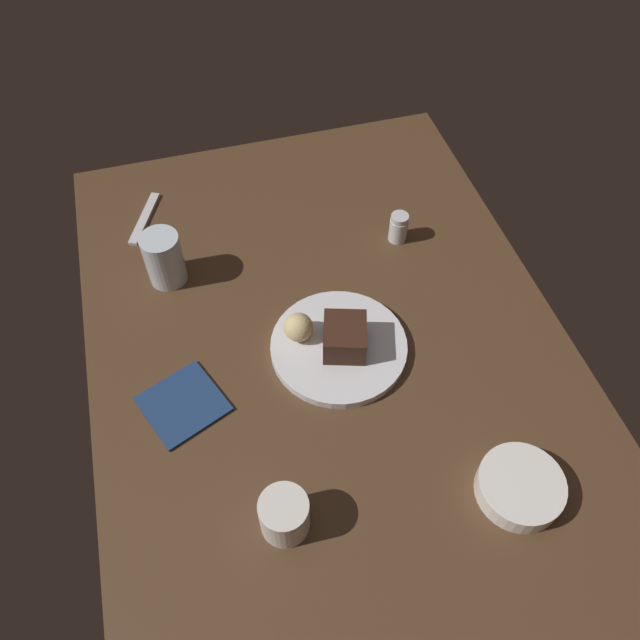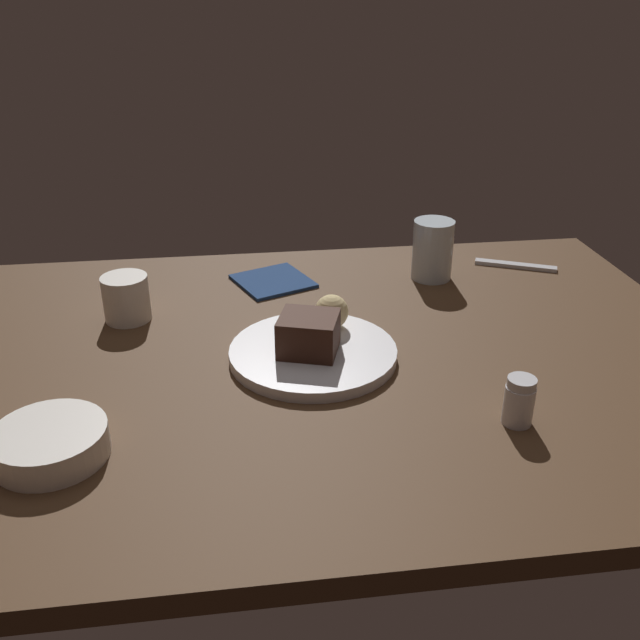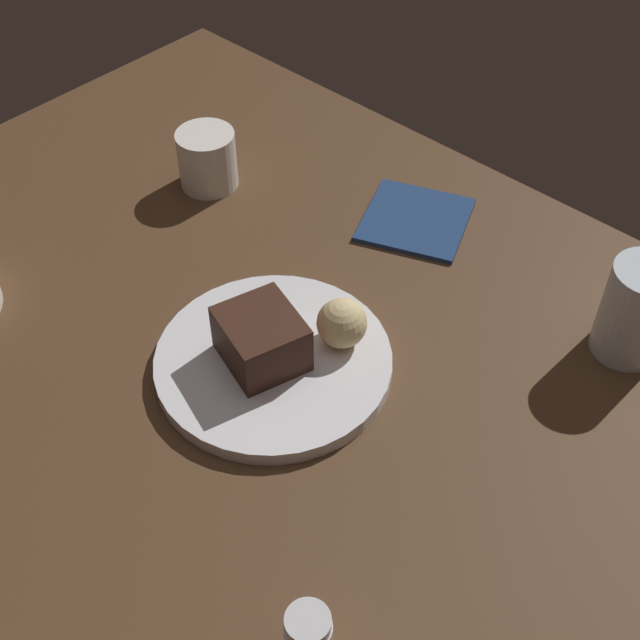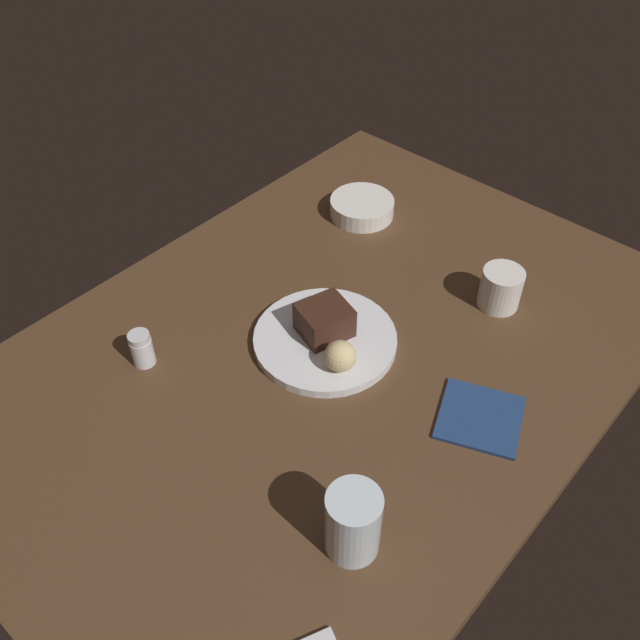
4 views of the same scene
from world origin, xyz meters
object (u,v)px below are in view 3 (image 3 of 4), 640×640
Objects in this scene: bread_roll at (342,323)px; water_glass at (637,311)px; coffee_cup at (207,159)px; dessert_plate at (273,362)px; folded_napkin at (416,220)px; chocolate_cake_slice at (261,339)px; salt_shaker at (308,638)px.

bread_roll is 0.48× the size of water_glass.
water_glass reaches higher than coffee_cup.
dessert_plate is 28.37cm from folded_napkin.
folded_napkin is at bearing -82.37° from dessert_plate.
chocolate_cake_slice is at bearing 147.46° from coffee_cup.
water_glass reaches higher than chocolate_cake_slice.
chocolate_cake_slice is 1.28× the size of salt_shaker.
chocolate_cake_slice is at bearing 47.86° from dessert_plate.
chocolate_cake_slice is at bearing 47.02° from water_glass.
folded_napkin is at bearing -83.96° from chocolate_cake_slice.
coffee_cup is (31.33, -10.16, -0.53)cm from bread_roll.
salt_shaker is 0.86× the size of coffee_cup.
folded_napkin is at bearing -154.10° from coffee_cup.
salt_shaker is (-23.59, 18.43, -1.27)cm from chocolate_cake_slice.
water_glass reaches higher than salt_shaker.
coffee_cup is (27.04, -17.25, -0.70)cm from chocolate_cake_slice.
dessert_plate reaches higher than folded_napkin.
water_glass reaches higher than dessert_plate.
coffee_cup is 0.60× the size of folded_napkin.
coffee_cup is 26.87cm from folded_napkin.
bread_roll is 0.42× the size of folded_napkin.
bread_roll is at bearing 43.72° from water_glass.
chocolate_cake_slice is 0.66× the size of folded_napkin.
folded_napkin is at bearing -2.84° from water_glass.
folded_napkin is at bearing -71.36° from bread_roll.
chocolate_cake_slice is 8.30cm from bread_roll.
dessert_plate is at bearing 46.99° from water_glass.
chocolate_cake_slice is 32.08cm from coffee_cup.
dessert_plate is 29.97cm from salt_shaker.
bread_roll is at bearing 108.64° from folded_napkin.
chocolate_cake_slice is at bearing -38.00° from salt_shaker.
dessert_plate is at bearing 149.31° from coffee_cup.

